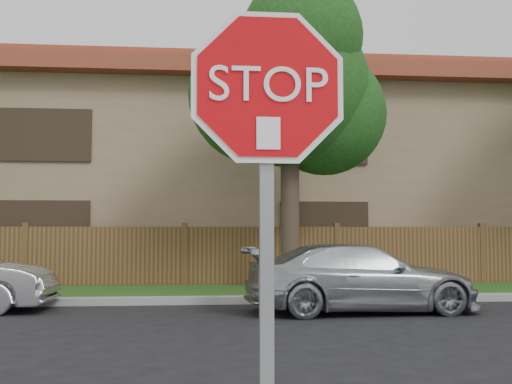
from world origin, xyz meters
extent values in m
cube|color=gray|center=(0.00, 8.15, 0.07)|extent=(70.00, 0.30, 0.15)
cube|color=#1E4714|center=(0.00, 9.80, 0.06)|extent=(70.00, 3.00, 0.12)
cube|color=#50331C|center=(0.00, 11.40, 0.80)|extent=(70.00, 0.12, 1.60)
cube|color=#8E7B58|center=(0.00, 17.00, 3.00)|extent=(34.00, 8.00, 6.00)
cube|color=brown|center=(0.00, 17.00, 6.25)|extent=(35.20, 9.20, 0.50)
cube|color=brown|center=(0.00, 17.00, 6.85)|extent=(33.00, 5.50, 0.70)
cylinder|color=#382B21|center=(2.50, 9.70, 1.96)|extent=(0.44, 0.44, 3.92)
sphere|color=#134013|center=(2.50, 9.70, 4.90)|extent=(3.80, 3.80, 3.80)
sphere|color=#134013|center=(3.40, 10.00, 4.34)|extent=(3.00, 3.00, 3.00)
sphere|color=#134013|center=(1.70, 9.30, 4.62)|extent=(3.20, 3.20, 3.20)
sphere|color=#134013|center=(2.70, 9.10, 5.95)|extent=(2.80, 2.80, 2.80)
cube|color=gray|center=(0.73, -1.44, 1.25)|extent=(0.06, 0.06, 2.30)
cylinder|color=white|center=(0.73, -1.50, 2.15)|extent=(1.01, 0.02, 1.01)
cylinder|color=#BF070C|center=(0.73, -1.51, 2.15)|extent=(0.93, 0.02, 0.93)
cube|color=white|center=(0.73, -1.53, 1.93)|extent=(0.11, 0.00, 0.15)
imported|color=#A9ADB0|center=(3.36, 6.63, 0.62)|extent=(4.37, 1.95, 1.25)
camera|label=1|loc=(0.42, -4.23, 1.48)|focal=42.00mm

